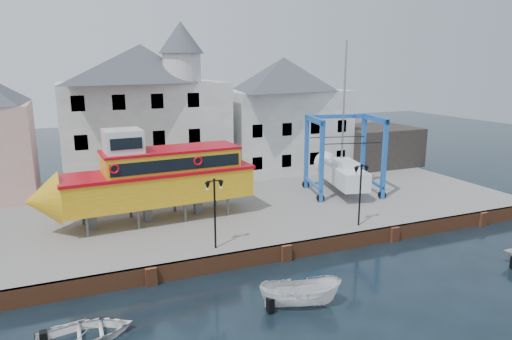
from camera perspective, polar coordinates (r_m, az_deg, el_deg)
name	(u,v)px	position (r m, az deg, el deg)	size (l,w,h in m)	color
ground	(286,260)	(27.94, 3.73, -11.22)	(140.00, 140.00, 0.00)	black
hardstanding	(226,203)	(37.30, -3.80, -4.10)	(44.00, 22.00, 1.00)	slate
quay_wall	(285,252)	(27.83, 3.65, -10.20)	(44.00, 0.47, 1.00)	brown
building_white_main	(145,112)	(41.88, -13.66, 7.01)	(14.00, 8.30, 14.00)	#B8B8B6
building_white_right	(283,114)	(46.76, 3.39, 7.02)	(12.00, 8.00, 11.20)	#B8B8B6
shed_dark	(374,145)	(50.80, 14.54, 3.01)	(8.00, 7.00, 4.00)	black
lamp_post_left	(215,196)	(26.13, -5.21, -3.22)	(1.12, 0.32, 4.20)	black
lamp_post_right	(361,179)	(30.53, 12.97, -1.12)	(1.12, 0.32, 4.20)	black
tour_boat	(146,178)	(31.46, -13.53, -1.02)	(14.91, 4.41, 6.41)	#59595E
travel_lift	(340,167)	(38.98, 10.46, 0.36)	(6.60, 8.41, 12.32)	#103CA0
motorboat_a	(300,306)	(23.26, 5.54, -16.56)	(1.50, 4.00, 1.54)	white
motorboat_d	(86,339)	(22.05, -20.49, -19.18)	(2.83, 3.96, 0.82)	white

